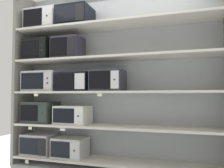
% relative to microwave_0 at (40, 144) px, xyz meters
% --- Properties ---
extents(back_panel, '(3.13, 0.04, 2.64)m').
position_rel_microwave_0_xyz_m(back_panel, '(1.17, 0.26, 1.04)').
color(back_panel, '#9EA3A8').
rests_on(back_panel, ground).
extents(upright_left, '(0.05, 0.47, 2.64)m').
position_rel_microwave_0_xyz_m(upright_left, '(-0.33, 0.00, 1.04)').
color(upright_left, gray).
rests_on(upright_left, ground).
extents(shelf_0, '(2.93, 0.47, 0.03)m').
position_rel_microwave_0_xyz_m(shelf_0, '(1.17, 0.00, -0.17)').
color(shelf_0, beige).
rests_on(shelf_0, ground).
extents(microwave_0, '(0.48, 0.40, 0.31)m').
position_rel_microwave_0_xyz_m(microwave_0, '(0.00, 0.00, 0.00)').
color(microwave_0, '#A59EA3').
rests_on(microwave_0, shelf_0).
extents(microwave_1, '(0.47, 0.38, 0.28)m').
position_rel_microwave_0_xyz_m(microwave_1, '(0.52, -0.00, -0.01)').
color(microwave_1, beige).
rests_on(microwave_1, shelf_0).
extents(price_tag_0, '(0.06, 0.00, 0.05)m').
position_rel_microwave_0_xyz_m(price_tag_0, '(-0.05, -0.24, -0.21)').
color(price_tag_0, beige).
extents(shelf_1, '(2.93, 0.47, 0.03)m').
position_rel_microwave_0_xyz_m(shelf_1, '(1.17, 0.00, 0.31)').
color(shelf_1, beige).
extents(microwave_2, '(0.48, 0.38, 0.32)m').
position_rel_microwave_0_xyz_m(microwave_2, '(0.00, 0.00, 0.49)').
color(microwave_2, '#28322E').
rests_on(microwave_2, shelf_1).
extents(microwave_3, '(0.49, 0.36, 0.27)m').
position_rel_microwave_0_xyz_m(microwave_3, '(0.56, 0.00, 0.46)').
color(microwave_3, silver).
rests_on(microwave_3, shelf_1).
extents(price_tag_1, '(0.06, 0.00, 0.04)m').
position_rel_microwave_0_xyz_m(price_tag_1, '(-0.00, -0.24, 0.27)').
color(price_tag_1, beige).
extents(price_tag_2, '(0.08, 0.00, 0.03)m').
position_rel_microwave_0_xyz_m(price_tag_2, '(0.53, -0.24, 0.27)').
color(price_tag_2, white).
extents(shelf_2, '(2.93, 0.47, 0.03)m').
position_rel_microwave_0_xyz_m(shelf_2, '(1.17, 0.00, 0.79)').
color(shelf_2, beige).
extents(microwave_4, '(0.56, 0.38, 0.31)m').
position_rel_microwave_0_xyz_m(microwave_4, '(0.04, -0.00, 0.96)').
color(microwave_4, '#B8B7BB').
rests_on(microwave_4, shelf_2).
extents(microwave_5, '(0.50, 0.43, 0.27)m').
position_rel_microwave_0_xyz_m(microwave_5, '(0.60, 0.00, 0.94)').
color(microwave_5, black).
rests_on(microwave_5, shelf_2).
extents(microwave_6, '(0.45, 0.41, 0.30)m').
position_rel_microwave_0_xyz_m(microwave_6, '(1.11, -0.00, 0.95)').
color(microwave_6, '#2C2D37').
rests_on(microwave_6, shelf_2).
extents(price_tag_3, '(0.07, 0.00, 0.04)m').
position_rel_microwave_0_xyz_m(price_tag_3, '(0.09, -0.24, 0.75)').
color(price_tag_3, beige).
extents(price_tag_4, '(0.06, 0.00, 0.04)m').
position_rel_microwave_0_xyz_m(price_tag_4, '(1.07, -0.24, 0.75)').
color(price_tag_4, beige).
extents(shelf_3, '(2.93, 0.47, 0.03)m').
position_rel_microwave_0_xyz_m(shelf_3, '(1.17, 0.00, 1.27)').
color(shelf_3, beige).
extents(microwave_7, '(0.43, 0.37, 0.34)m').
position_rel_microwave_0_xyz_m(microwave_7, '(-0.02, 0.00, 1.45)').
color(microwave_7, black).
rests_on(microwave_7, shelf_3).
extents(microwave_8, '(0.43, 0.34, 0.33)m').
position_rel_microwave_0_xyz_m(microwave_8, '(0.47, -0.00, 1.45)').
color(microwave_8, '#302A37').
rests_on(microwave_8, shelf_3).
extents(shelf_4, '(2.93, 0.47, 0.03)m').
position_rel_microwave_0_xyz_m(shelf_4, '(1.17, 0.00, 1.75)').
color(shelf_4, beige).
extents(microwave_9, '(0.54, 0.34, 0.33)m').
position_rel_microwave_0_xyz_m(microwave_9, '(0.03, -0.00, 1.93)').
color(microwave_9, '#BABCBF').
rests_on(microwave_9, shelf_4).
extents(microwave_10, '(0.49, 0.43, 0.30)m').
position_rel_microwave_0_xyz_m(microwave_10, '(0.59, -0.00, 1.91)').
color(microwave_10, black).
rests_on(microwave_10, shelf_4).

